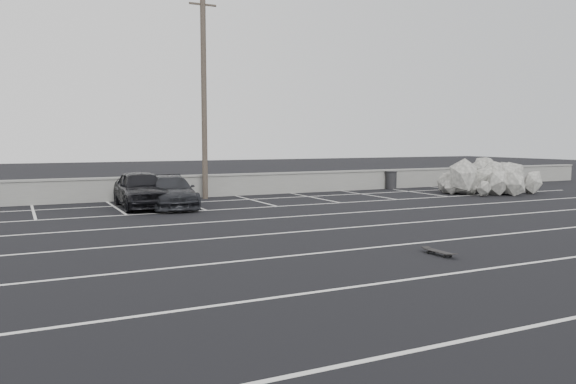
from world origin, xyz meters
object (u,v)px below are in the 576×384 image
car_left (141,189)px  car_right (171,192)px  trash_bin (391,180)px  skateboard (439,252)px  utility_pole (204,95)px  riprap_pile (485,182)px

car_left → car_right: size_ratio=1.01×
trash_bin → skateboard: size_ratio=1.19×
utility_pole → riprap_pile: utility_pole is taller
car_right → utility_pole: 5.37m
car_left → skateboard: car_left is taller
car_left → trash_bin: (14.11, 2.57, -0.24)m
skateboard → utility_pole: bearing=92.4°
utility_pole → trash_bin: size_ratio=9.45×
car_right → skateboard: size_ratio=5.25×
utility_pole → riprap_pile: size_ratio=1.58×
utility_pole → skateboard: size_ratio=11.29×
trash_bin → riprap_pile: riprap_pile is taller
riprap_pile → car_right: bearing=175.4°
car_right → trash_bin: (13.04, 3.01, -0.13)m
car_right → riprap_pile: bearing=0.9°
trash_bin → riprap_pile: 5.00m
car_right → skateboard: 12.51m
riprap_pile → skateboard: (-12.36, -10.81, -0.51)m
utility_pole → trash_bin: bearing=2.1°
utility_pole → trash_bin: utility_pole is taller
trash_bin → utility_pole: bearing=-177.9°
car_right → trash_bin: 13.38m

